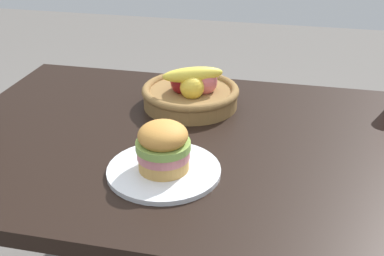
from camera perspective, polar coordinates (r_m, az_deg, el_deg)
dining_table at (r=1.34m, az=1.60°, el=-5.26°), size 1.40×0.90×0.75m
plate at (r=1.15m, az=-3.27°, el=-4.94°), size 0.27×0.27×0.01m
sandwich at (r=1.11m, az=-3.36°, el=-2.13°), size 0.13×0.13×0.12m
fruit_basket at (r=1.46m, az=-0.10°, el=4.29°), size 0.29×0.29×0.14m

